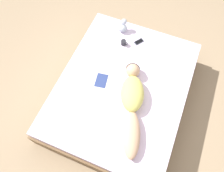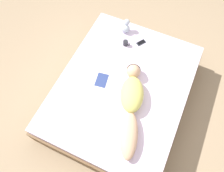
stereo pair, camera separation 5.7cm
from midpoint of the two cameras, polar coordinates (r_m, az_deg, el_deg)
ground_plane at (r=3.53m, az=2.02°, el=-3.24°), size 12.00×12.00×0.00m
bed at (r=3.31m, az=2.14°, el=-1.60°), size 1.83×2.31×0.48m
person at (r=2.90m, az=4.74°, el=-3.72°), size 0.63×1.32×0.20m
open_magazine at (r=3.15m, az=-5.41°, el=1.82°), size 0.54×0.40×0.01m
coffee_mug at (r=3.45m, az=2.57°, el=11.27°), size 0.11×0.08×0.08m
cell_phone at (r=3.53m, az=6.57°, el=11.42°), size 0.14×0.17×0.01m
plush_toy at (r=3.60m, az=2.38°, el=15.26°), size 0.15×0.17×0.20m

